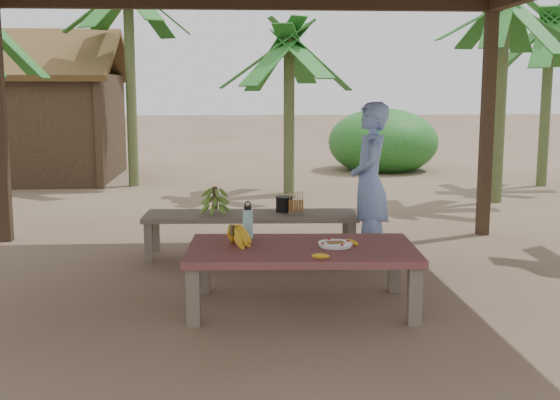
{
  "coord_description": "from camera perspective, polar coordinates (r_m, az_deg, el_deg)",
  "views": [
    {
      "loc": [
        -0.17,
        -5.8,
        1.74
      ],
      "look_at": [
        0.21,
        0.08,
        0.8
      ],
      "focal_mm": 45.0,
      "sensor_mm": 36.0,
      "label": 1
    }
  ],
  "objects": [
    {
      "name": "loose_banana_side",
      "position": [
        5.65,
        5.9,
        -3.44
      ],
      "size": [
        0.11,
        0.13,
        0.04
      ],
      "primitive_type": "ellipsoid",
      "rotation": [
        0.0,
        0.0,
        0.61
      ],
      "color": "yellow",
      "rests_on": "work_table"
    },
    {
      "name": "banana_plant_far",
      "position": [
        13.38,
        21.07,
        12.12
      ],
      "size": [
        1.8,
        1.8,
        3.07
      ],
      "color": "#596638",
      "rests_on": "ground"
    },
    {
      "name": "cooking_pot",
      "position": [
        7.39,
        0.36,
        -0.37
      ],
      "size": [
        0.18,
        0.18,
        0.15
      ],
      "primitive_type": "cylinder",
      "color": "black",
      "rests_on": "bench"
    },
    {
      "name": "banana_plant_nw",
      "position": [
        12.84,
        -12.25,
        15.39
      ],
      "size": [
        1.8,
        1.8,
        3.7
      ],
      "color": "#596638",
      "rests_on": "ground"
    },
    {
      "name": "banana_plant_n",
      "position": [
        11.61,
        0.75,
        11.63
      ],
      "size": [
        1.8,
        1.8,
        2.73
      ],
      "color": "#596638",
      "rests_on": "ground"
    },
    {
      "name": "ground",
      "position": [
        6.06,
        -1.98,
        -7.64
      ],
      "size": [
        80.0,
        80.0,
        0.0
      ],
      "primitive_type": "plane",
      "color": "brown",
      "rests_on": "ground"
    },
    {
      "name": "water_flask",
      "position": [
        5.86,
        -2.63,
        -1.85
      ],
      "size": [
        0.09,
        0.09,
        0.32
      ],
      "color": "#3CB5BB",
      "rests_on": "work_table"
    },
    {
      "name": "bench",
      "position": [
        7.32,
        -2.39,
        -1.53
      ],
      "size": [
        2.22,
        0.69,
        0.45
      ],
      "rotation": [
        0.0,
        0.0,
        -0.04
      ],
      "color": "brown",
      "rests_on": "ground"
    },
    {
      "name": "loose_banana_front",
      "position": [
        5.18,
        3.32,
        -4.57
      ],
      "size": [
        0.16,
        0.09,
        0.04
      ],
      "primitive_type": "ellipsoid",
      "rotation": [
        0.0,
        0.0,
        1.9
      ],
      "color": "yellow",
      "rests_on": "work_table"
    },
    {
      "name": "skewer_rack",
      "position": [
        7.24,
        1.32,
        -0.23
      ],
      "size": [
        0.18,
        0.09,
        0.24
      ],
      "primitive_type": null,
      "rotation": [
        0.0,
        0.0,
        -0.04
      ],
      "color": "#A57F47",
      "rests_on": "bench"
    },
    {
      "name": "plate",
      "position": [
        5.59,
        4.52,
        -3.61
      ],
      "size": [
        0.27,
        0.27,
        0.04
      ],
      "color": "white",
      "rests_on": "work_table"
    },
    {
      "name": "green_banana_stalk",
      "position": [
        7.3,
        -5.3,
        0.04
      ],
      "size": [
        0.27,
        0.27,
        0.3
      ],
      "primitive_type": null,
      "rotation": [
        0.0,
        0.0,
        -0.04
      ],
      "color": "#598C2D",
      "rests_on": "bench"
    },
    {
      "name": "ripe_banana_bunch",
      "position": [
        5.58,
        -3.93,
        -2.85
      ],
      "size": [
        0.36,
        0.33,
        0.18
      ],
      "primitive_type": null,
      "rotation": [
        0.0,
        0.0,
        0.26
      ],
      "color": "yellow",
      "rests_on": "work_table"
    },
    {
      "name": "work_table",
      "position": [
        5.59,
        1.78,
        -4.45
      ],
      "size": [
        1.85,
        1.09,
        0.5
      ],
      "rotation": [
        0.0,
        0.0,
        -0.05
      ],
      "color": "brown",
      "rests_on": "ground"
    },
    {
      "name": "banana_plant_ne",
      "position": [
        11.23,
        17.76,
        13.82
      ],
      "size": [
        1.8,
        1.8,
        3.24
      ],
      "color": "#596638",
      "rests_on": "ground"
    },
    {
      "name": "woman",
      "position": [
        7.08,
        7.29,
        1.41
      ],
      "size": [
        0.46,
        0.63,
        1.61
      ],
      "primitive_type": "imported",
      "rotation": [
        0.0,
        0.0,
        -1.71
      ],
      "color": "#6B85CB",
      "rests_on": "ground"
    },
    {
      "name": "hut",
      "position": [
        14.47,
        -21.27,
        5.96
      ],
      "size": [
        4.4,
        3.43,
        2.85
      ],
      "color": "black",
      "rests_on": "ground"
    }
  ]
}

